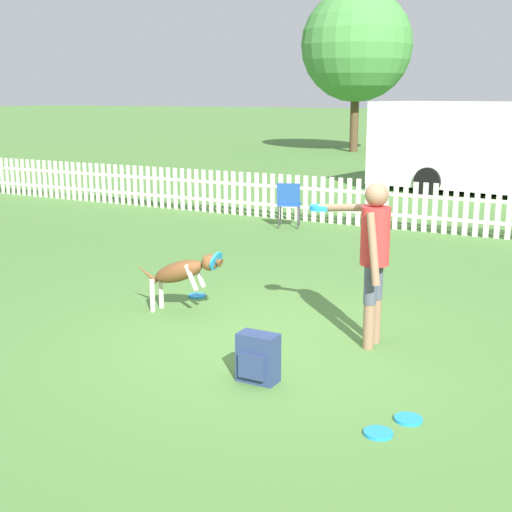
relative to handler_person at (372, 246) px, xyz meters
name	(u,v)px	position (x,y,z in m)	size (l,w,h in m)	color
ground_plane	(280,342)	(-0.80, -0.37, -1.00)	(240.00, 240.00, 0.00)	#4C7A38
handler_person	(372,246)	(0.00, 0.00, 0.00)	(0.95, 0.63, 1.61)	#8C664C
leaping_dog	(182,272)	(-2.18, -0.04, -0.51)	(1.17, 0.26, 0.77)	brown
frisbee_near_handler	(378,433)	(0.72, -1.80, -0.99)	(0.22, 0.22, 0.02)	#1E8CD8
frisbee_near_dog	(197,296)	(-2.44, 0.62, -0.99)	(0.22, 0.22, 0.02)	#1E8CD8
frisbee_midfield	(408,419)	(0.85, -1.47, -0.99)	(0.22, 0.22, 0.02)	#1E8CD8
backpack_on_grass	(258,358)	(-0.52, -1.35, -0.79)	(0.35, 0.23, 0.43)	navy
picket_fence	(445,209)	(-0.80, 6.11, -0.55)	(24.02, 0.04, 0.89)	beige
folding_chair_blue_left	(289,201)	(-3.48, 5.30, -0.49)	(0.55, 0.57, 0.85)	#333338
equipment_trailer	(470,145)	(-1.70, 12.00, 0.19)	(5.53, 2.94, 2.25)	white
tree_left_grove	(357,46)	(-8.95, 22.85, 3.42)	(4.66, 4.66, 6.76)	#4C3823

